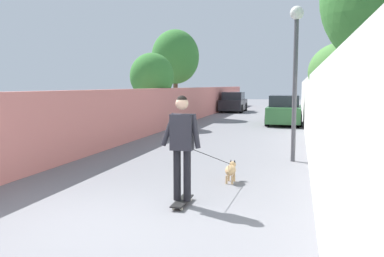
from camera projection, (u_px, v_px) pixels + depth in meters
The scene contains 12 objects.
ground_plane at pixel (238, 128), 19.22m from camera, with size 80.00×80.00×0.00m, color slate.
wall_left at pixel (161, 110), 18.04m from camera, with size 48.00×0.30×1.93m, color #CC726B.
fence_right at pixel (309, 107), 16.34m from camera, with size 48.00×0.30×2.37m, color silver.
tree_left_near at pixel (152, 77), 19.04m from camera, with size 2.12×2.12×3.62m.
tree_right_far at pixel (346, 72), 11.66m from camera, with size 2.15×2.15×3.36m.
tree_left_distant at pixel (175, 57), 24.83m from camera, with size 2.98×2.98×5.53m.
lamp_post at pixel (296, 56), 10.50m from camera, with size 0.36×0.36×4.14m.
skateboard at pixel (182, 201), 6.85m from camera, with size 0.80×0.20×0.08m.
person_skateboarder at pixel (182, 139), 6.74m from camera, with size 0.22×0.71×1.81m.
dog at pixel (231, 170), 8.43m from camera, with size 2.14×0.66×1.06m.
car_near at pixel (284, 111), 20.90m from camera, with size 3.88×1.80×1.54m.
car_far at pixel (233, 103), 30.87m from camera, with size 3.86×1.80×1.54m.
Camera 1 is at (-5.04, -2.79, 2.07)m, focal length 37.03 mm.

